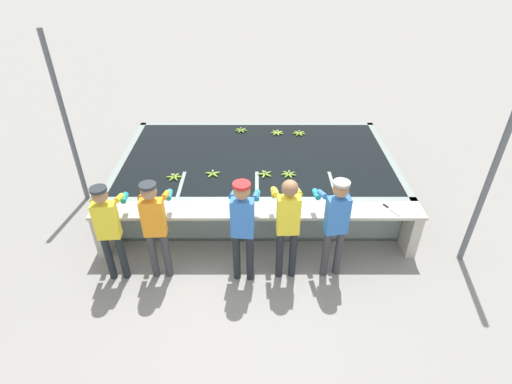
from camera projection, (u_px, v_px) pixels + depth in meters
name	position (u px, v px, depth m)	size (l,w,h in m)	color
ground_plane	(256.00, 259.00, 6.48)	(80.00, 80.00, 0.00)	gray
wash_tank	(256.00, 175.00, 7.88)	(5.18, 3.06, 0.84)	gray
work_ledge	(256.00, 221.00, 6.32)	(5.18, 0.45, 0.84)	#B7B2A3
worker_0	(107.00, 225.00, 5.63)	(0.44, 0.73, 1.63)	#1E2328
worker_1	(154.00, 222.00, 5.65)	(0.43, 0.73, 1.67)	#38383D
worker_2	(242.00, 222.00, 5.59)	(0.45, 0.74, 1.72)	#1E2328
worker_3	(287.00, 220.00, 5.64)	(0.43, 0.73, 1.72)	#1E2328
worker_4	(335.00, 219.00, 5.68)	(0.48, 0.74, 1.68)	#38383D
banana_bunch_floating_0	(298.00, 133.00, 8.45)	(0.28, 0.28, 0.08)	#8CB738
banana_bunch_floating_1	(276.00, 133.00, 8.47)	(0.27, 0.28, 0.08)	#9EC642
banana_bunch_floating_2	(288.00, 174.00, 7.05)	(0.28, 0.28, 0.08)	#75A333
banana_bunch_floating_3	(173.00, 177.00, 6.97)	(0.28, 0.27, 0.08)	#7FAD33
banana_bunch_floating_4	(240.00, 130.00, 8.57)	(0.28, 0.28, 0.08)	#75A333
banana_bunch_floating_5	(264.00, 174.00, 7.05)	(0.27, 0.28, 0.08)	#7FAD33
banana_bunch_floating_6	(212.00, 174.00, 7.06)	(0.28, 0.27, 0.08)	#8CB738
knife_0	(388.00, 208.00, 6.22)	(0.20, 0.32, 0.02)	silver
support_post_left	(65.00, 124.00, 7.04)	(0.09, 0.09, 3.20)	slate
support_post_right	(491.00, 173.00, 5.62)	(0.09, 0.09, 3.20)	slate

